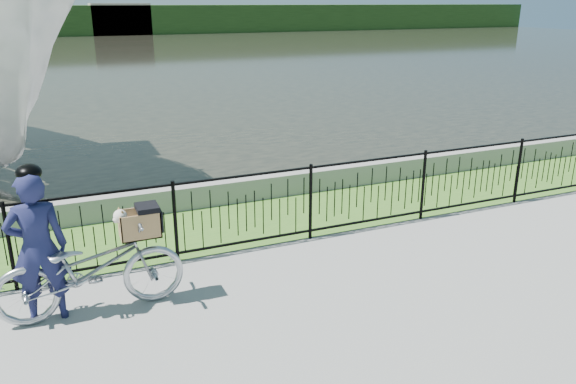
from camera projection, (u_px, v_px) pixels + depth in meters
name	position (u px, v px, depth m)	size (l,w,h in m)	color
ground	(292.00, 301.00, 6.65)	(120.00, 120.00, 0.00)	gray
grass_strip	(226.00, 225.00, 8.90)	(60.00, 2.00, 0.01)	#417023
water	(81.00, 58.00, 35.31)	(120.00, 120.00, 0.00)	#26261D
quay_wall	(208.00, 194.00, 9.71)	(60.00, 0.30, 0.40)	gray
fence	(246.00, 212.00, 7.85)	(14.00, 0.06, 1.15)	black
far_treeline	(59.00, 20.00, 58.28)	(120.00, 6.00, 3.00)	#26461B
far_building_right	(120.00, 19.00, 59.20)	(6.00, 3.00, 3.20)	#A49884
bicycle_rig	(92.00, 268.00, 6.25)	(2.06, 0.72, 1.22)	#A9ADB5
cyclist	(37.00, 246.00, 6.00)	(0.62, 0.41, 1.78)	#171A40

